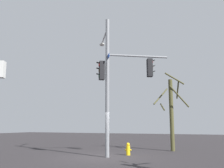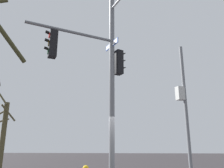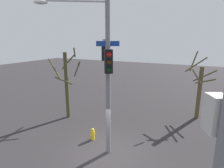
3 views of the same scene
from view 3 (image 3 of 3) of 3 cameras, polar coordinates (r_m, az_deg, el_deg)
The scene contains 6 objects.
ground_plane at distance 10.37m, azimuth -1.29°, elevation -21.11°, with size 80.00×80.00×0.00m, color #2D292B.
main_signal_pole_assembly at distance 9.29m, azimuth -2.76°, elevation 6.80°, with size 5.01×3.26×8.11m.
secondary_pole_assembly at distance 4.37m, azimuth 30.34°, elevation -14.93°, with size 0.67×0.52×7.51m.
fire_hydrant at distance 11.55m, azimuth -6.01°, elevation -15.26°, with size 0.38×0.24×0.73m.
bare_tree_behind_pole at distance 14.20m, azimuth -13.83°, elevation 0.45°, with size 2.44×2.42×5.39m.
bare_tree_across_street at distance 15.32m, azimuth 25.47°, elevation -1.25°, with size 1.89×2.27×5.07m.
Camera 3 is at (7.55, 3.96, 5.90)m, focal length 29.43 mm.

